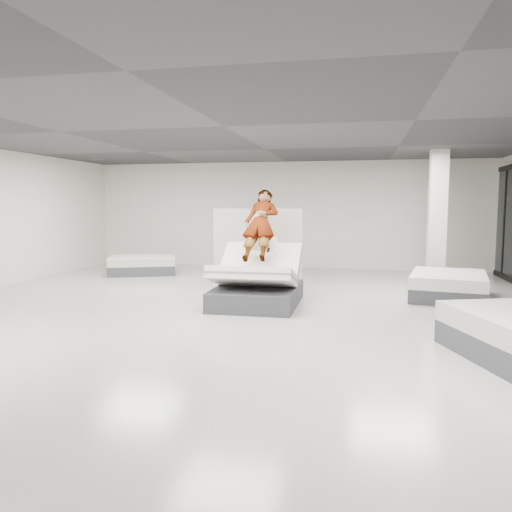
% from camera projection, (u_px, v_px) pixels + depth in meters
% --- Properties ---
extents(room, '(14.00, 14.04, 3.20)m').
position_uv_depth(room, '(225.00, 224.00, 8.31)').
color(room, '#A8A59E').
rests_on(room, ground).
extents(hero_bed, '(1.57, 2.07, 1.27)m').
position_uv_depth(hero_bed, '(257.00, 284.00, 9.58)').
color(hero_bed, '#3D3E43').
rests_on(hero_bed, floor).
extents(person, '(0.65, 1.58, 1.53)m').
position_uv_depth(person, '(261.00, 237.00, 9.79)').
color(person, slate).
rests_on(person, hero_bed).
extents(remote, '(0.05, 0.14, 0.08)m').
position_uv_depth(remote, '(268.00, 250.00, 9.43)').
color(remote, black).
rests_on(remote, person).
extents(divider_panel, '(2.01, 0.32, 1.83)m').
position_uv_depth(divider_panel, '(258.00, 249.00, 11.35)').
color(divider_panel, silver).
rests_on(divider_panel, floor).
extents(flat_bed_right_far, '(1.74, 2.13, 0.52)m').
position_uv_depth(flat_bed_right_far, '(448.00, 286.00, 10.25)').
color(flat_bed_right_far, '#3D3E43').
rests_on(flat_bed_right_far, floor).
extents(flat_bed_left_far, '(2.14, 1.90, 0.49)m').
position_uv_depth(flat_bed_left_far, '(142.00, 265.00, 13.87)').
color(flat_bed_left_far, '#3D3E43').
rests_on(flat_bed_left_far, floor).
extents(column, '(0.40, 0.40, 3.20)m').
position_uv_depth(column, '(437.00, 218.00, 11.87)').
color(column, silver).
rests_on(column, floor).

